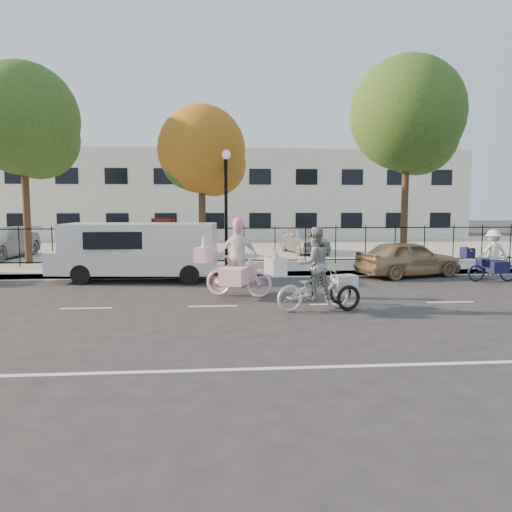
{
  "coord_description": "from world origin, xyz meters",
  "views": [
    {
      "loc": [
        0.05,
        -11.97,
        2.49
      ],
      "look_at": [
        1.16,
        1.2,
        1.1
      ],
      "focal_mm": 35.0,
      "sensor_mm": 36.0,
      "label": 1
    }
  ],
  "objects": [
    {
      "name": "lamppost",
      "position": [
        0.5,
        6.8,
        3.11
      ],
      "size": [
        0.36,
        0.36,
        4.33
      ],
      "color": "black",
      "rests_on": "sidewalk"
    },
    {
      "name": "lot_car_c",
      "position": [
        -1.53,
        10.41,
        0.79
      ],
      "size": [
        2.35,
        4.14,
        1.29
      ],
      "primitive_type": "imported",
      "rotation": [
        0.0,
        0.0,
        0.27
      ],
      "color": "#4A4C51",
      "rests_on": "parking_lot"
    },
    {
      "name": "ground",
      "position": [
        0.0,
        0.0,
        0.0
      ],
      "size": [
        120.0,
        120.0,
        0.0
      ],
      "primitive_type": "plane",
      "color": "#333334"
    },
    {
      "name": "tree_east",
      "position": [
        7.85,
        7.69,
        5.81
      ],
      "size": [
        4.53,
        4.53,
        8.3
      ],
      "color": "#442D1D",
      "rests_on": "ground"
    },
    {
      "name": "sidewalk",
      "position": [
        0.0,
        6.1,
        0.07
      ],
      "size": [
        60.0,
        2.2,
        0.15
      ],
      "primitive_type": "cube",
      "color": "#A8A399",
      "rests_on": "ground"
    },
    {
      "name": "street_sign",
      "position": [
        -1.85,
        6.8,
        1.42
      ],
      "size": [
        0.85,
        0.06,
        1.8
      ],
      "color": "black",
      "rests_on": "sidewalk"
    },
    {
      "name": "curb",
      "position": [
        0.0,
        5.05,
        0.07
      ],
      "size": [
        60.0,
        0.1,
        0.15
      ],
      "primitive_type": "cube",
      "color": "#A8A399",
      "rests_on": "ground"
    },
    {
      "name": "bull_bike",
      "position": [
        8.91,
        3.2,
        0.67
      ],
      "size": [
        1.79,
        1.22,
        1.67
      ],
      "rotation": [
        0.0,
        0.0,
        1.53
      ],
      "color": "black",
      "rests_on": "ground"
    },
    {
      "name": "unicorn_bike",
      "position": [
        0.66,
        1.25,
        0.79
      ],
      "size": [
        2.15,
        1.57,
        2.13
      ],
      "rotation": [
        0.0,
        0.0,
        1.2
      ],
      "color": "#FBBFDC",
      "rests_on": "ground"
    },
    {
      "name": "tree_mid",
      "position": [
        -0.28,
        8.22,
        4.46
      ],
      "size": [
        3.51,
        3.48,
        6.37
      ],
      "color": "#442D1D",
      "rests_on": "ground"
    },
    {
      "name": "building",
      "position": [
        0.0,
        25.0,
        3.0
      ],
      "size": [
        34.0,
        10.0,
        6.0
      ],
      "primitive_type": "cube",
      "color": "silver",
      "rests_on": "ground"
    },
    {
      "name": "lot_car_d",
      "position": [
        4.3,
        11.47,
        0.8
      ],
      "size": [
        2.16,
        4.0,
        1.29
      ],
      "primitive_type": "imported",
      "rotation": [
        0.0,
        0.0,
        0.17
      ],
      "color": "#9DA0A4",
      "rests_on": "parking_lot"
    },
    {
      "name": "iron_fence",
      "position": [
        0.0,
        7.2,
        0.9
      ],
      "size": [
        58.0,
        0.06,
        1.5
      ],
      "primitive_type": null,
      "color": "black",
      "rests_on": "sidewalk"
    },
    {
      "name": "lot_car_b",
      "position": [
        -4.8,
        10.26,
        0.75
      ],
      "size": [
        2.81,
        4.66,
        1.21
      ],
      "primitive_type": "imported",
      "rotation": [
        0.0,
        0.0,
        0.19
      ],
      "color": "white",
      "rests_on": "parking_lot"
    },
    {
      "name": "road_markings",
      "position": [
        0.0,
        0.0,
        0.01
      ],
      "size": [
        60.0,
        9.52,
        0.01
      ],
      "primitive_type": null,
      "color": "silver",
      "rests_on": "ground"
    },
    {
      "name": "parking_lot",
      "position": [
        0.0,
        15.0,
        0.07
      ],
      "size": [
        60.0,
        15.6,
        0.15
      ],
      "primitive_type": "cube",
      "color": "#A8A399",
      "rests_on": "ground"
    },
    {
      "name": "tree_west",
      "position": [
        -7.09,
        8.26,
        5.52
      ],
      "size": [
        4.3,
        4.3,
        7.88
      ],
      "color": "#442D1D",
      "rests_on": "ground"
    },
    {
      "name": "gold_sedan",
      "position": [
        6.67,
        4.5,
        0.63
      ],
      "size": [
        3.94,
        2.46,
        1.25
      ],
      "primitive_type": "imported",
      "rotation": [
        0.0,
        0.0,
        1.86
      ],
      "color": "tan",
      "rests_on": "ground"
    },
    {
      "name": "white_van",
      "position": [
        -2.42,
        4.3,
        1.03
      ],
      "size": [
        5.36,
        2.18,
        1.86
      ],
      "rotation": [
        0.0,
        0.0,
        -0.09
      ],
      "color": "silver",
      "rests_on": "ground"
    },
    {
      "name": "zebra_trike",
      "position": [
        2.37,
        -0.6,
        0.75
      ],
      "size": [
        2.28,
        1.31,
        1.95
      ],
      "rotation": [
        0.0,
        0.0,
        1.84
      ],
      "color": "silver",
      "rests_on": "ground"
    },
    {
      "name": "lot_car_a",
      "position": [
        -9.16,
        10.35,
        0.81
      ],
      "size": [
        2.47,
        4.76,
        1.32
      ],
      "primitive_type": "imported",
      "rotation": [
        0.0,
        0.0,
        -0.14
      ],
      "color": "#B7BBBF",
      "rests_on": "parking_lot"
    }
  ]
}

